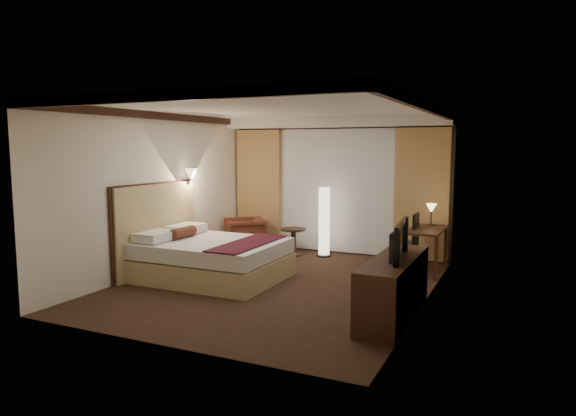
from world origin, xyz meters
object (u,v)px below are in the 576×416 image
at_px(side_table, 294,242).
at_px(office_chair, 404,242).
at_px(dresser, 394,287).
at_px(armchair, 245,234).
at_px(bed, 213,259).
at_px(floor_lamp, 324,222).
at_px(television, 393,233).
at_px(desk, 426,250).

bearing_deg(side_table, office_chair, -8.65).
bearing_deg(dresser, armchair, 144.38).
distance_m(bed, armchair, 2.03).
bearing_deg(floor_lamp, television, -55.69).
xyz_separation_m(office_chair, television, (0.38, -2.48, 0.55)).
relative_size(bed, armchair, 2.80).
bearing_deg(desk, side_table, 173.61).
bearing_deg(office_chair, bed, -145.27).
height_order(armchair, dresser, armchair).
height_order(bed, side_table, bed).
relative_size(armchair, side_table, 1.46).
relative_size(desk, office_chair, 1.14).
relative_size(armchair, desk, 0.68).
height_order(side_table, dresser, dresser).
bearing_deg(dresser, side_table, 133.17).
bearing_deg(dresser, desk, 91.13).
bearing_deg(desk, office_chair, -172.01).
distance_m(bed, office_chair, 3.27).
distance_m(side_table, dresser, 3.87).
bearing_deg(television, dresser, -95.96).
height_order(side_table, office_chair, office_chair).
height_order(armchair, office_chair, office_chair).
distance_m(office_chair, dresser, 2.52).
bearing_deg(dresser, television, 180.00).
relative_size(bed, office_chair, 2.17).
height_order(floor_lamp, desk, floor_lamp).
distance_m(bed, side_table, 2.23).
relative_size(desk, television, 1.08).
xyz_separation_m(bed, floor_lamp, (1.02, 2.36, 0.36)).
relative_size(bed, television, 2.06).
xyz_separation_m(bed, armchair, (-0.53, 1.96, 0.07)).
bearing_deg(side_table, television, -47.16).
distance_m(office_chair, television, 2.57).
height_order(bed, floor_lamp, floor_lamp).
distance_m(floor_lamp, television, 3.65).
relative_size(floor_lamp, office_chair, 1.35).
distance_m(dresser, television, 0.68).
relative_size(side_table, office_chair, 0.53).
xyz_separation_m(side_table, floor_lamp, (0.57, 0.17, 0.41)).
xyz_separation_m(armchair, side_table, (0.97, 0.23, -0.12)).
relative_size(office_chair, dresser, 0.52).
distance_m(armchair, dresser, 4.45).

